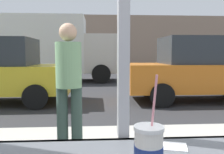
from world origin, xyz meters
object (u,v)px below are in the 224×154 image
Objects in this scene: soda_cup_left at (149,152)px; pedestrian at (69,80)px; parked_car_orange at (200,69)px; box_truck at (50,47)px.

soda_cup_left is 2.30m from pedestrian.
parked_car_orange is (2.90, 6.11, -0.17)m from soda_cup_left.
parked_car_orange is 2.68× the size of pedestrian.
parked_car_orange reaches higher than soda_cup_left.
soda_cup_left is 0.20× the size of pedestrian.
soda_cup_left is 11.69m from box_truck.
parked_car_orange is 0.66× the size of box_truck.
soda_cup_left is at bearing -77.27° from pedestrian.
pedestrian is at bearing -77.63° from box_truck.
pedestrian is (2.01, -9.16, -0.64)m from box_truck.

